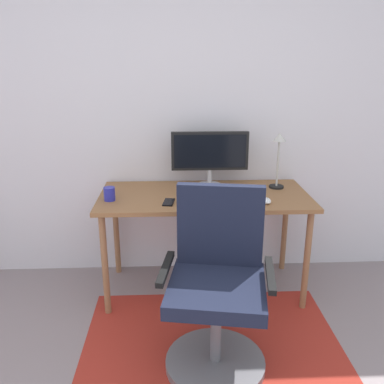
# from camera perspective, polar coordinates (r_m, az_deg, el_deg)

# --- Properties ---
(wall_back) EXTENTS (6.00, 0.10, 2.60)m
(wall_back) POSITION_cam_1_polar(r_m,az_deg,el_deg) (3.21, -0.17, 11.08)
(wall_back) COLOR silver
(wall_back) RESTS_ON ground
(area_rug) EXTENTS (1.60, 1.33, 0.01)m
(area_rug) POSITION_cam_1_polar(r_m,az_deg,el_deg) (2.64, 3.03, -21.74)
(area_rug) COLOR #A42B20
(area_rug) RESTS_ON ground
(desk) EXTENTS (1.50, 0.70, 0.77)m
(desk) POSITION_cam_1_polar(r_m,az_deg,el_deg) (2.95, 1.72, -1.69)
(desk) COLOR #8D5E38
(desk) RESTS_ON ground
(monitor) EXTENTS (0.58, 0.18, 0.42)m
(monitor) POSITION_cam_1_polar(r_m,az_deg,el_deg) (3.06, 2.52, 5.43)
(monitor) COLOR #B2B2B7
(monitor) RESTS_ON desk
(keyboard) EXTENTS (0.43, 0.13, 0.02)m
(keyboard) POSITION_cam_1_polar(r_m,az_deg,el_deg) (2.69, 3.32, -1.81)
(keyboard) COLOR white
(keyboard) RESTS_ON desk
(computer_mouse) EXTENTS (0.06, 0.10, 0.03)m
(computer_mouse) POSITION_cam_1_polar(r_m,az_deg,el_deg) (2.78, 10.40, -1.20)
(computer_mouse) COLOR white
(computer_mouse) RESTS_ON desk
(coffee_cup) EXTENTS (0.08, 0.08, 0.09)m
(coffee_cup) POSITION_cam_1_polar(r_m,az_deg,el_deg) (2.84, -11.51, -0.26)
(coffee_cup) COLOR #292CA0
(coffee_cup) RESTS_ON desk
(cell_phone) EXTENTS (0.09, 0.15, 0.01)m
(cell_phone) POSITION_cam_1_polar(r_m,az_deg,el_deg) (2.75, -3.28, -1.44)
(cell_phone) COLOR black
(cell_phone) RESTS_ON desk
(desk_lamp) EXTENTS (0.11, 0.11, 0.42)m
(desk_lamp) POSITION_cam_1_polar(r_m,az_deg,el_deg) (3.07, 12.07, 5.65)
(desk_lamp) COLOR black
(desk_lamp) RESTS_ON desk
(office_chair) EXTENTS (0.65, 0.60, 1.03)m
(office_chair) POSITION_cam_1_polar(r_m,az_deg,el_deg) (2.35, 3.55, -14.33)
(office_chair) COLOR slate
(office_chair) RESTS_ON ground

